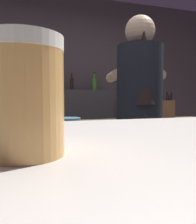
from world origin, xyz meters
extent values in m
cube|color=#52474A|center=(0.00, 2.20, 1.35)|extent=(5.20, 0.10, 2.70)
cube|color=#47422B|center=(0.35, 0.61, 0.44)|extent=(2.10, 0.60, 0.89)
cube|color=#3A383B|center=(0.23, 1.92, 0.61)|extent=(0.91, 0.36, 1.23)
cube|color=#293739|center=(0.30, 0.16, 0.45)|extent=(0.28, 0.20, 0.90)
cylinder|color=black|center=(0.30, 0.16, 1.20)|extent=(0.34, 0.34, 0.60)
sphere|color=tan|center=(0.30, 0.16, 1.62)|extent=(0.22, 0.22, 0.22)
cone|color=black|center=(0.28, 0.06, 1.35)|extent=(0.18, 0.18, 0.54)
cylinder|color=tan|center=(0.16, 0.35, 1.29)|extent=(0.14, 0.33, 0.08)
cylinder|color=tan|center=(0.49, 0.28, 1.29)|extent=(0.14, 0.33, 0.08)
cube|color=brown|center=(0.94, 0.72, 0.99)|extent=(0.10, 0.08, 0.20)
cylinder|color=black|center=(0.91, 0.72, 1.13)|extent=(0.02, 0.02, 0.09)
cylinder|color=black|center=(0.94, 0.72, 1.12)|extent=(0.02, 0.02, 0.06)
cylinder|color=black|center=(0.97, 0.72, 1.13)|extent=(0.02, 0.02, 0.09)
cylinder|color=teal|center=(-0.18, 0.55, 0.92)|extent=(0.21, 0.21, 0.06)
cube|color=silver|center=(0.58, 0.56, 0.89)|extent=(0.23, 0.12, 0.01)
cylinder|color=#E3A95B|center=(-0.48, -1.11, 1.12)|extent=(0.08, 0.08, 0.11)
cylinder|color=white|center=(-0.48, -1.11, 1.18)|extent=(0.08, 0.08, 0.02)
cylinder|color=red|center=(-0.09, 2.00, 1.30)|extent=(0.06, 0.06, 0.15)
cylinder|color=red|center=(-0.09, 2.00, 1.41)|extent=(0.03, 0.03, 0.06)
cylinder|color=white|center=(-0.09, 2.00, 1.44)|extent=(0.03, 0.03, 0.01)
cylinder|color=#CED47A|center=(-0.16, 1.88, 1.30)|extent=(0.06, 0.06, 0.13)
cylinder|color=#CED47A|center=(-0.16, 1.88, 1.39)|extent=(0.03, 0.03, 0.05)
cylinder|color=#333333|center=(-0.16, 1.88, 1.42)|extent=(0.03, 0.03, 0.01)
cylinder|color=black|center=(0.09, 1.92, 1.32)|extent=(0.05, 0.05, 0.18)
cylinder|color=black|center=(0.09, 1.92, 1.44)|extent=(0.02, 0.02, 0.07)
cylinder|color=red|center=(0.09, 1.92, 1.48)|extent=(0.03, 0.03, 0.01)
cylinder|color=#42862C|center=(0.44, 1.92, 1.32)|extent=(0.07, 0.07, 0.18)
cylinder|color=#42862C|center=(0.44, 1.92, 1.45)|extent=(0.03, 0.03, 0.07)
cylinder|color=black|center=(0.44, 1.92, 1.49)|extent=(0.04, 0.04, 0.01)
camera|label=1|loc=(-0.47, -1.35, 1.13)|focal=35.39mm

